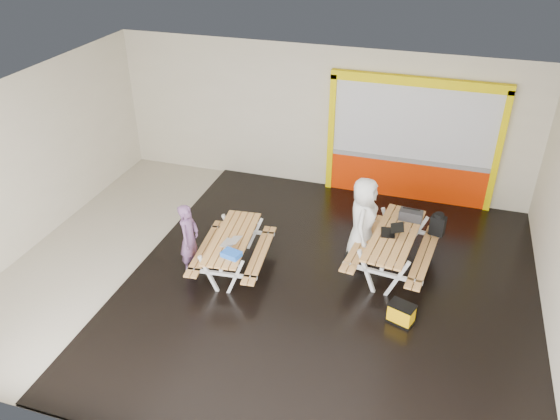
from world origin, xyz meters
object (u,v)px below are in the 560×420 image
(person_left, at_px, (189,238))
(dark_case, at_px, (359,257))
(picnic_table_right, at_px, (394,243))
(blue_pouch, at_px, (231,254))
(picnic_table_left, at_px, (233,245))
(laptop_left, at_px, (231,242))
(backpack, at_px, (438,224))
(person_right, at_px, (363,221))
(laptop_right, at_px, (391,231))
(fluke_bag, at_px, (401,314))
(toolbox, at_px, (411,215))

(person_left, xyz_separation_m, dark_case, (3.03, 1.33, -0.67))
(picnic_table_right, relative_size, blue_pouch, 6.95)
(person_left, bearing_deg, picnic_table_left, -67.42)
(laptop_left, relative_size, blue_pouch, 1.10)
(blue_pouch, bearing_deg, backpack, 32.40)
(picnic_table_right, xyz_separation_m, person_right, (-0.65, 0.22, 0.25))
(person_right, relative_size, backpack, 3.79)
(person_right, relative_size, blue_pouch, 5.41)
(person_left, distance_m, dark_case, 3.37)
(person_right, distance_m, backpack, 1.49)
(laptop_right, relative_size, backpack, 0.96)
(picnic_table_left, height_order, picnic_table_right, picnic_table_right)
(person_left, bearing_deg, backpack, -67.76)
(picnic_table_left, height_order, laptop_left, laptop_left)
(blue_pouch, height_order, fluke_bag, blue_pouch)
(picnic_table_left, xyz_separation_m, laptop_left, (0.06, -0.22, 0.23))
(backpack, bearing_deg, person_left, -156.25)
(laptop_left, height_order, toolbox, toolbox)
(person_left, relative_size, backpack, 3.01)
(picnic_table_left, xyz_separation_m, picnic_table_right, (2.95, 0.91, 0.07))
(laptop_right, height_order, toolbox, toolbox)
(dark_case, bearing_deg, person_right, 87.15)
(toolbox, height_order, backpack, toolbox)
(picnic_table_left, relative_size, laptop_left, 5.59)
(blue_pouch, bearing_deg, person_right, 39.63)
(picnic_table_left, bearing_deg, fluke_bag, -9.90)
(laptop_right, bearing_deg, dark_case, 171.44)
(person_left, height_order, laptop_right, person_left)
(toolbox, bearing_deg, dark_case, -149.45)
(picnic_table_right, bearing_deg, person_right, 161.25)
(laptop_right, bearing_deg, blue_pouch, -150.59)
(toolbox, bearing_deg, picnic_table_right, -110.31)
(blue_pouch, bearing_deg, picnic_table_right, 28.81)
(picnic_table_left, bearing_deg, person_right, 26.26)
(picnic_table_right, relative_size, laptop_right, 5.07)
(toolbox, bearing_deg, fluke_bag, -86.14)
(blue_pouch, distance_m, backpack, 4.12)
(person_right, xyz_separation_m, laptop_right, (0.58, -0.22, 0.01))
(picnic_table_right, bearing_deg, person_left, -161.36)
(picnic_table_right, height_order, laptop_left, laptop_left)
(laptop_right, bearing_deg, backpack, 40.76)
(picnic_table_left, bearing_deg, laptop_left, -74.89)
(laptop_left, relative_size, toolbox, 0.79)
(picnic_table_right, bearing_deg, fluke_bag, -76.27)
(person_left, xyz_separation_m, person_right, (3.03, 1.46, 0.10))
(picnic_table_right, xyz_separation_m, dark_case, (-0.66, 0.08, -0.52))
(person_left, relative_size, fluke_bag, 2.82)
(picnic_table_left, height_order, fluke_bag, picnic_table_left)
(person_left, bearing_deg, picnic_table_right, -72.86)
(laptop_right, height_order, dark_case, laptop_right)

